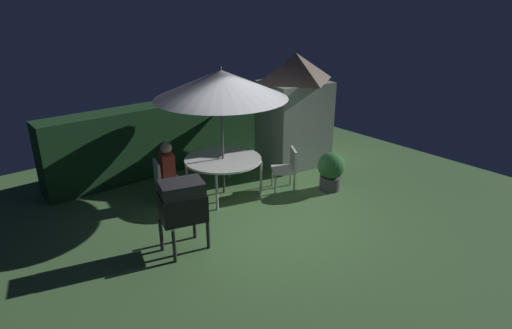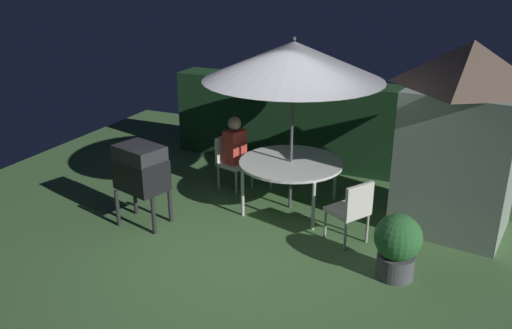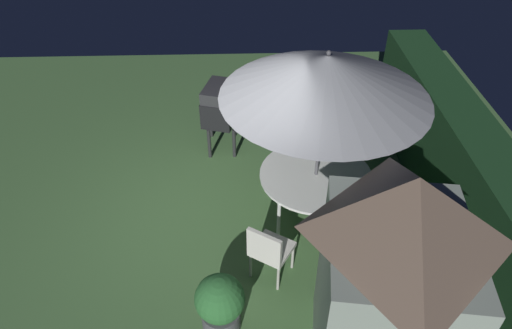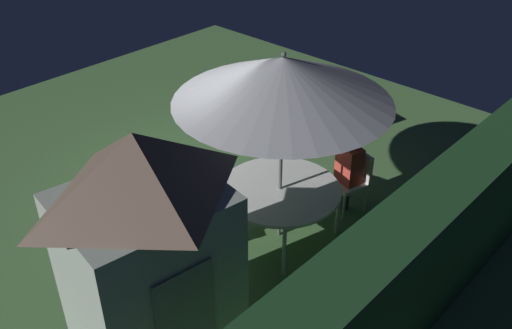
{
  "view_description": "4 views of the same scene",
  "coord_description": "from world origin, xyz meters",
  "px_view_note": "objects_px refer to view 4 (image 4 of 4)",
  "views": [
    {
      "loc": [
        -4.74,
        -5.25,
        3.87
      ],
      "look_at": [
        0.05,
        0.54,
        0.91
      ],
      "focal_mm": 30.2,
      "sensor_mm": 36.0,
      "label": 1
    },
    {
      "loc": [
        2.51,
        -5.51,
        3.56
      ],
      "look_at": [
        -0.25,
        0.72,
        0.96
      ],
      "focal_mm": 36.87,
      "sensor_mm": 36.0,
      "label": 2
    },
    {
      "loc": [
        4.96,
        0.5,
        4.96
      ],
      "look_at": [
        0.36,
        0.66,
        1.26
      ],
      "focal_mm": 32.86,
      "sensor_mm": 36.0,
      "label": 3
    },
    {
      "loc": [
        4.57,
        5.34,
        4.91
      ],
      "look_at": [
        -0.03,
        1.08,
        0.94
      ],
      "focal_mm": 39.51,
      "sensor_mm": 36.0,
      "label": 4
    }
  ],
  "objects_px": {
    "garden_shed": "(148,253)",
    "chair_near_shed": "(352,177)",
    "bbq_grill": "(287,106)",
    "patio_umbrella": "(283,80)",
    "potted_plant_by_shed": "(104,231)",
    "person_in_red": "(349,163)",
    "chair_far_side": "(178,220)",
    "patio_table": "(280,191)"
  },
  "relations": [
    {
      "from": "chair_near_shed",
      "to": "patio_table",
      "type": "bearing_deg",
      "value": -15.82
    },
    {
      "from": "bbq_grill",
      "to": "potted_plant_by_shed",
      "type": "xyz_separation_m",
      "value": [
        3.6,
        0.06,
        -0.41
      ]
    },
    {
      "from": "chair_far_side",
      "to": "potted_plant_by_shed",
      "type": "height_order",
      "value": "chair_far_side"
    },
    {
      "from": "garden_shed",
      "to": "patio_umbrella",
      "type": "distance_m",
      "value": 2.52
    },
    {
      "from": "garden_shed",
      "to": "person_in_red",
      "type": "distance_m",
      "value": 3.47
    },
    {
      "from": "person_in_red",
      "to": "patio_umbrella",
      "type": "bearing_deg",
      "value": -15.82
    },
    {
      "from": "patio_table",
      "to": "chair_far_side",
      "type": "xyz_separation_m",
      "value": [
        1.14,
        -0.72,
        -0.2
      ]
    },
    {
      "from": "garden_shed",
      "to": "chair_far_side",
      "type": "xyz_separation_m",
      "value": [
        -1.18,
        -1.05,
        -0.83
      ]
    },
    {
      "from": "chair_far_side",
      "to": "potted_plant_by_shed",
      "type": "xyz_separation_m",
      "value": [
        0.71,
        -0.59,
        -0.08
      ]
    },
    {
      "from": "patio_table",
      "to": "chair_far_side",
      "type": "height_order",
      "value": "chair_far_side"
    },
    {
      "from": "patio_umbrella",
      "to": "person_in_red",
      "type": "xyz_separation_m",
      "value": [
        -1.1,
        0.31,
        -1.5
      ]
    },
    {
      "from": "garden_shed",
      "to": "bbq_grill",
      "type": "bearing_deg",
      "value": -157.31
    },
    {
      "from": "chair_near_shed",
      "to": "chair_far_side",
      "type": "height_order",
      "value": "same"
    },
    {
      "from": "patio_umbrella",
      "to": "chair_near_shed",
      "type": "relative_size",
      "value": 2.91
    },
    {
      "from": "chair_near_shed",
      "to": "potted_plant_by_shed",
      "type": "bearing_deg",
      "value": -28.5
    },
    {
      "from": "patio_umbrella",
      "to": "person_in_red",
      "type": "relative_size",
      "value": 2.08
    },
    {
      "from": "garden_shed",
      "to": "bbq_grill",
      "type": "xyz_separation_m",
      "value": [
        -4.07,
        -1.7,
        -0.51
      ]
    },
    {
      "from": "patio_table",
      "to": "bbq_grill",
      "type": "xyz_separation_m",
      "value": [
        -1.75,
        -1.37,
        0.13
      ]
    },
    {
      "from": "patio_table",
      "to": "chair_near_shed",
      "type": "distance_m",
      "value": 1.25
    },
    {
      "from": "garden_shed",
      "to": "patio_table",
      "type": "height_order",
      "value": "garden_shed"
    },
    {
      "from": "patio_table",
      "to": "potted_plant_by_shed",
      "type": "relative_size",
      "value": 1.93
    },
    {
      "from": "garden_shed",
      "to": "chair_near_shed",
      "type": "bearing_deg",
      "value": 179.97
    },
    {
      "from": "patio_table",
      "to": "person_in_red",
      "type": "relative_size",
      "value": 1.25
    },
    {
      "from": "patio_umbrella",
      "to": "chair_near_shed",
      "type": "bearing_deg",
      "value": 164.18
    },
    {
      "from": "patio_table",
      "to": "patio_umbrella",
      "type": "height_order",
      "value": "patio_umbrella"
    },
    {
      "from": "person_in_red",
      "to": "garden_shed",
      "type": "bearing_deg",
      "value": 0.36
    },
    {
      "from": "patio_umbrella",
      "to": "person_in_red",
      "type": "bearing_deg",
      "value": 164.18
    },
    {
      "from": "potted_plant_by_shed",
      "to": "chair_near_shed",
      "type": "bearing_deg",
      "value": 151.5
    },
    {
      "from": "potted_plant_by_shed",
      "to": "patio_umbrella",
      "type": "bearing_deg",
      "value": 144.65
    },
    {
      "from": "bbq_grill",
      "to": "chair_near_shed",
      "type": "xyz_separation_m",
      "value": [
        0.57,
        1.71,
        -0.33
      ]
    },
    {
      "from": "patio_umbrella",
      "to": "person_in_red",
      "type": "height_order",
      "value": "patio_umbrella"
    },
    {
      "from": "chair_far_side",
      "to": "person_in_red",
      "type": "bearing_deg",
      "value": 155.28
    },
    {
      "from": "bbq_grill",
      "to": "garden_shed",
      "type": "bearing_deg",
      "value": 22.69
    },
    {
      "from": "chair_near_shed",
      "to": "chair_far_side",
      "type": "xyz_separation_m",
      "value": [
        2.32,
        -1.05,
        0.0
      ]
    },
    {
      "from": "garden_shed",
      "to": "potted_plant_by_shed",
      "type": "height_order",
      "value": "garden_shed"
    },
    {
      "from": "patio_umbrella",
      "to": "chair_far_side",
      "type": "relative_size",
      "value": 2.91
    },
    {
      "from": "patio_umbrella",
      "to": "garden_shed",
      "type": "bearing_deg",
      "value": 8.17
    },
    {
      "from": "chair_far_side",
      "to": "person_in_red",
      "type": "relative_size",
      "value": 0.71
    },
    {
      "from": "patio_table",
      "to": "potted_plant_by_shed",
      "type": "distance_m",
      "value": 2.28
    },
    {
      "from": "chair_far_side",
      "to": "garden_shed",
      "type": "bearing_deg",
      "value": 41.65
    },
    {
      "from": "garden_shed",
      "to": "chair_near_shed",
      "type": "relative_size",
      "value": 2.96
    },
    {
      "from": "garden_shed",
      "to": "patio_table",
      "type": "distance_m",
      "value": 2.43
    }
  ]
}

